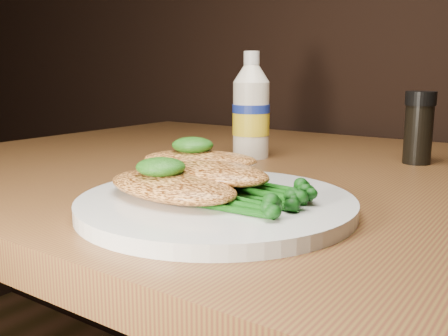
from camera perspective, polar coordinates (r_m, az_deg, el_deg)
The scene contains 9 objects.
plate at distance 0.50m, azimuth -0.87°, elevation -4.08°, with size 0.27×0.27×0.01m, color silver.
chicken_front at distance 0.49m, azimuth -5.96°, elevation -2.06°, with size 0.15×0.08×0.02m, color #F29E4D.
chicken_mid at distance 0.52m, azimuth -1.78°, elevation -0.36°, with size 0.15×0.07×0.02m, color #F29E4D.
chicken_back at distance 0.55m, azimuth -2.78°, elevation 0.93°, with size 0.13×0.06×0.02m, color #F29E4D.
pesto_front at distance 0.49m, azimuth -7.15°, elevation 0.12°, with size 0.05×0.04×0.02m, color black.
pesto_back at distance 0.55m, azimuth -3.57°, elevation 2.60°, with size 0.05×0.04×0.02m, color black.
broccolini_bundle at distance 0.48m, azimuth 2.81°, elevation -2.69°, with size 0.14×0.11×0.02m, color #134E11, non-canonical shape.
mayo_bottle at distance 0.79m, azimuth 3.08°, elevation 7.10°, with size 0.06×0.06×0.16m, color white, non-canonical shape.
pepper_grinder at distance 0.80m, azimuth 21.13°, elevation 4.25°, with size 0.04×0.04×0.11m, color black, non-canonical shape.
Camera 1 is at (0.30, 0.43, 0.89)m, focal length 40.47 mm.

